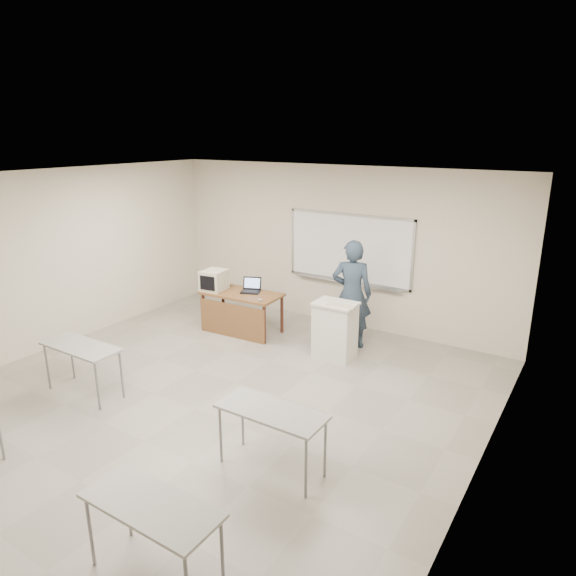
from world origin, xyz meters
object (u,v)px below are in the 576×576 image
Objects in this scene: crt_monitor at (214,280)px; presenter at (352,294)px; podium at (335,330)px; laptop at (252,289)px; instructor_desk at (239,305)px; mouse at (260,300)px; whiteboard at (349,249)px; keyboard at (341,306)px.

presenter is (2.53, 0.60, 0.00)m from crt_monitor.
laptop is (-1.85, 0.26, 0.33)m from podium.
crt_monitor is (-2.52, -0.02, 0.46)m from podium.
instructor_desk is 0.67m from crt_monitor.
instructor_desk is 4.30× the size of laptop.
crt_monitor reaches higher than podium.
crt_monitor reaches higher than mouse.
podium is 10.31× the size of mouse.
mouse is at bearing 4.86° from presenter.
whiteboard is at bearing 19.24° from laptop.
instructor_desk is 2.16m from keyboard.
crt_monitor is 2.60m from presenter.
crt_monitor is 5.00× the size of mouse.
laptop is (0.12, 0.27, 0.26)m from instructor_desk.
whiteboard reaches higher than mouse.
podium reaches higher than instructor_desk.
laptop reaches higher than podium.
presenter is at bearing 98.48° from keyboard.
presenter is (0.50, -0.89, -0.55)m from whiteboard.
whiteboard is at bearing 108.95° from keyboard.
whiteboard is 27.10× the size of mouse.
keyboard is at bearing -33.23° from laptop.
mouse is (0.55, -0.09, 0.22)m from instructor_desk.
laptop is at bearing -10.75° from presenter.
presenter reaches higher than mouse.
instructor_desk is 15.88× the size of mouse.
whiteboard reaches higher than laptop.
whiteboard reaches higher than podium.
mouse is (1.10, -0.08, -0.17)m from crt_monitor.
keyboard is at bearing 81.27° from presenter.
instructor_desk is (-1.47, -1.48, -0.93)m from whiteboard.
keyboard reaches higher than instructor_desk.
instructor_desk is 0.78× the size of presenter.
crt_monitor is at bearing -179.74° from laptop.
mouse is (-1.42, -0.10, 0.29)m from podium.
crt_monitor reaches higher than keyboard.
laptop is 1.89m from presenter.
podium is (0.50, -1.47, -1.01)m from whiteboard.
podium is at bearing -71.19° from whiteboard.
instructor_desk is at bearing -134.82° from whiteboard.
laptop is 0.73× the size of keyboard.
mouse is at bearing -176.82° from podium.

